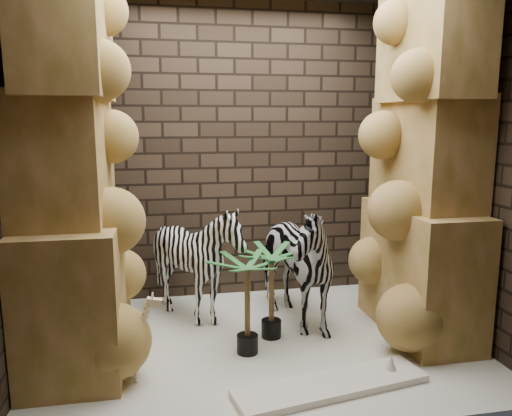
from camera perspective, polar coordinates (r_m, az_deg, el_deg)
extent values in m
plane|color=silver|center=(4.27, 0.29, -15.27)|extent=(3.50, 3.50, 0.00)
plane|color=black|center=(5.10, -2.42, 6.39)|extent=(3.50, 0.00, 3.50)
plane|color=black|center=(2.66, 5.52, 2.95)|extent=(3.50, 0.00, 3.50)
plane|color=black|center=(3.93, -25.68, 4.30)|extent=(0.00, 3.00, 3.00)
plane|color=black|center=(4.54, 22.60, 5.18)|extent=(0.00, 3.00, 3.00)
imported|color=white|center=(4.44, 3.61, -5.02)|extent=(0.90, 1.26, 1.35)
imported|color=white|center=(4.56, -6.78, -6.85)|extent=(1.05, 1.23, 1.01)
cube|color=white|center=(3.67, 8.67, -19.51)|extent=(1.42, 0.58, 0.05)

